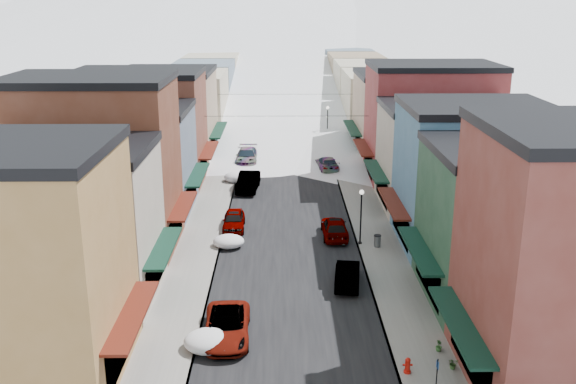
{
  "coord_description": "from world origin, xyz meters",
  "views": [
    {
      "loc": [
        -0.58,
        -23.25,
        17.54
      ],
      "look_at": [
        0.0,
        27.11,
        2.21
      ],
      "focal_mm": 40.0,
      "sensor_mm": 36.0,
      "label": 1
    }
  ],
  "objects_px": {
    "car_silver_sedan": "(234,220)",
    "car_green_sedan": "(348,274)",
    "car_white_suv": "(227,326)",
    "fire_hydrant": "(408,366)",
    "car_dark_hatch": "(248,182)",
    "streetlamp_near": "(361,210)",
    "trash_can": "(377,241)"
  },
  "relations": [
    {
      "from": "fire_hydrant",
      "to": "trash_can",
      "type": "relative_size",
      "value": 0.91
    },
    {
      "from": "car_white_suv",
      "to": "car_silver_sedan",
      "type": "xyz_separation_m",
      "value": [
        -0.8,
        16.99,
        -0.01
      ]
    },
    {
      "from": "car_white_suv",
      "to": "car_green_sedan",
      "type": "xyz_separation_m",
      "value": [
        7.13,
        6.64,
        -0.01
      ]
    },
    {
      "from": "car_silver_sedan",
      "to": "car_green_sedan",
      "type": "height_order",
      "value": "car_silver_sedan"
    },
    {
      "from": "car_green_sedan",
      "to": "fire_hydrant",
      "type": "distance_m",
      "value": 10.44
    },
    {
      "from": "car_white_suv",
      "to": "streetlamp_near",
      "type": "relative_size",
      "value": 1.26
    },
    {
      "from": "car_white_suv",
      "to": "streetlamp_near",
      "type": "bearing_deg",
      "value": 55.17
    },
    {
      "from": "car_dark_hatch",
      "to": "trash_can",
      "type": "distance_m",
      "value": 17.95
    },
    {
      "from": "car_white_suv",
      "to": "streetlamp_near",
      "type": "xyz_separation_m",
      "value": [
        8.74,
        13.36,
        2.03
      ]
    },
    {
      "from": "streetlamp_near",
      "to": "trash_can",
      "type": "bearing_deg",
      "value": -28.25
    },
    {
      "from": "trash_can",
      "to": "streetlamp_near",
      "type": "bearing_deg",
      "value": 151.75
    },
    {
      "from": "car_white_suv",
      "to": "car_dark_hatch",
      "type": "relative_size",
      "value": 1.01
    },
    {
      "from": "car_green_sedan",
      "to": "trash_can",
      "type": "xyz_separation_m",
      "value": [
        2.78,
        6.09,
        -0.11
      ]
    },
    {
      "from": "car_silver_sedan",
      "to": "car_green_sedan",
      "type": "distance_m",
      "value": 13.04
    },
    {
      "from": "car_green_sedan",
      "to": "trash_can",
      "type": "bearing_deg",
      "value": -107.38
    },
    {
      "from": "car_white_suv",
      "to": "fire_hydrant",
      "type": "distance_m",
      "value": 9.71
    },
    {
      "from": "car_white_suv",
      "to": "car_green_sedan",
      "type": "relative_size",
      "value": 1.2
    },
    {
      "from": "car_white_suv",
      "to": "car_dark_hatch",
      "type": "distance_m",
      "value": 27.57
    },
    {
      "from": "car_dark_hatch",
      "to": "car_green_sedan",
      "type": "relative_size",
      "value": 1.19
    },
    {
      "from": "car_white_suv",
      "to": "car_green_sedan",
      "type": "distance_m",
      "value": 9.74
    },
    {
      "from": "car_white_suv",
      "to": "car_dark_hatch",
      "type": "xyz_separation_m",
      "value": [
        -0.17,
        27.56,
        0.12
      ]
    },
    {
      "from": "car_white_suv",
      "to": "car_dark_hatch",
      "type": "bearing_deg",
      "value": 88.72
    },
    {
      "from": "car_dark_hatch",
      "to": "fire_hydrant",
      "type": "bearing_deg",
      "value": -69.01
    },
    {
      "from": "fire_hydrant",
      "to": "car_white_suv",
      "type": "bearing_deg",
      "value": 158.02
    },
    {
      "from": "car_silver_sedan",
      "to": "fire_hydrant",
      "type": "relative_size",
      "value": 5.23
    },
    {
      "from": "car_white_suv",
      "to": "fire_hydrant",
      "type": "xyz_separation_m",
      "value": [
        9.0,
        -3.63,
        -0.21
      ]
    },
    {
      "from": "car_dark_hatch",
      "to": "streetlamp_near",
      "type": "xyz_separation_m",
      "value": [
        8.91,
        -14.2,
        1.91
      ]
    },
    {
      "from": "car_dark_hatch",
      "to": "streetlamp_near",
      "type": "distance_m",
      "value": 16.88
    },
    {
      "from": "car_white_suv",
      "to": "car_silver_sedan",
      "type": "distance_m",
      "value": 17.01
    },
    {
      "from": "car_white_suv",
      "to": "fire_hydrant",
      "type": "bearing_deg",
      "value": -23.62
    },
    {
      "from": "trash_can",
      "to": "car_silver_sedan",
      "type": "bearing_deg",
      "value": 158.32
    },
    {
      "from": "car_green_sedan",
      "to": "streetlamp_near",
      "type": "height_order",
      "value": "streetlamp_near"
    }
  ]
}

